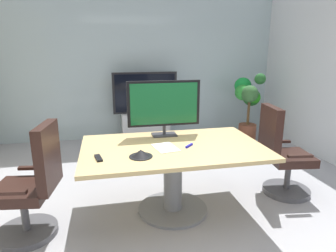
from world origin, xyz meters
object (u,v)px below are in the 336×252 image
Objects in this scene: conference_phone at (141,154)px; tv_monitor at (164,105)px; potted_plant at (248,100)px; wall_display_unit at (145,118)px; remote_control at (98,158)px; conference_table at (173,163)px; office_chair_left at (32,191)px; office_chair_right at (282,158)px.

tv_monitor is at bearing 61.59° from conference_phone.
conference_phone is at bearing -118.41° from tv_monitor.
tv_monitor is 2.76m from potted_plant.
wall_display_unit is 7.71× the size of remote_control.
conference_table is 0.68m from tv_monitor.
potted_plant is at bearing 42.78° from tv_monitor.
tv_monitor is 1.03m from remote_control.
tv_monitor is at bearing 28.38° from remote_control.
wall_display_unit is (1.43, 2.76, -0.01)m from office_chair_left.
conference_phone is (1.00, -0.09, 0.32)m from office_chair_left.
office_chair_left is (-1.37, -0.16, -0.10)m from conference_table.
tv_monitor is 3.82× the size of conference_phone.
tv_monitor is (-0.01, 0.41, 0.55)m from conference_table.
remote_control is at bearing 92.78° from office_chair_left.
office_chair_left is at bearing 175.01° from conference_phone.
conference_phone reaches higher than conference_table.
office_chair_left is at bearing -173.38° from conference_table.
office_chair_right reaches higher than remote_control.
tv_monitor is 0.65× the size of potted_plant.
office_chair_left is 1.30× the size of tv_monitor.
office_chair_right is at bearing -2.77° from remote_control.
remote_control is (-0.39, 0.03, -0.02)m from conference_phone.
office_chair_right reaches higher than conference_table.
office_chair_left is at bearing 103.42° from office_chair_right.
office_chair_left is 0.68m from remote_control.
conference_table is 0.49m from conference_phone.
conference_table is at bearing -88.05° from tv_monitor.
office_chair_left is 1.60m from tv_monitor.
remote_control is at bearing -163.99° from conference_table.
remote_control is at bearing 106.58° from office_chair_right.
wall_display_unit is at bearing 35.44° from office_chair_right.
wall_display_unit is at bearing 88.04° from tv_monitor.
potted_plant is at bearing 30.44° from remote_control.
conference_phone is 0.39m from remote_control.
office_chair_right is 2.81m from wall_display_unit.
conference_phone is at bearing 109.46° from office_chair_right.
conference_phone is at bearing 93.18° from office_chair_left.
office_chair_left is 3.11m from wall_display_unit.
conference_table is at bearing 102.48° from office_chair_right.
tv_monitor is at bearing 85.82° from office_chair_right.
potted_plant reaches higher than conference_table.
potted_plant reaches higher than remote_control.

